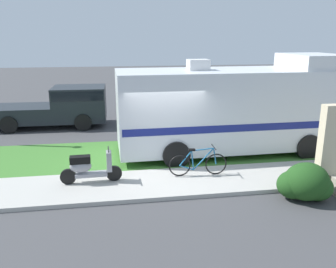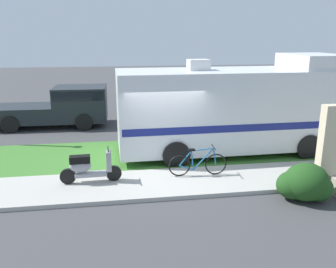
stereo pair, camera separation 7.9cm
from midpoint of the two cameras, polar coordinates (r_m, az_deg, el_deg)
ground_plane at (r=11.31m, az=-0.52°, el=-5.80°), size 80.00×80.00×0.00m
sidewalk at (r=10.19m, az=0.50°, el=-7.92°), size 24.00×2.00×0.12m
grass_strip at (r=12.69m, az=-1.53°, el=-3.19°), size 24.00×3.40×0.08m
motorhome_rv at (r=12.75m, az=10.25°, el=4.22°), size 7.97×2.80×3.51m
scooter at (r=10.17m, az=-12.97°, el=-5.27°), size 1.72×0.50×0.97m
bicycle at (r=10.47m, az=4.66°, el=-4.78°), size 1.75×0.52×0.88m
pickup_truck_near at (r=17.23m, az=-16.97°, el=4.42°), size 5.32×2.20×1.85m
pickup_truck_far at (r=20.62m, az=3.58°, el=6.84°), size 5.70×2.40×1.87m
bush_by_porch at (r=9.80m, az=21.16°, el=-7.46°), size 1.39×1.04×0.99m
bottle_green at (r=11.18m, az=19.81°, el=-5.81°), size 0.07×0.07×0.24m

